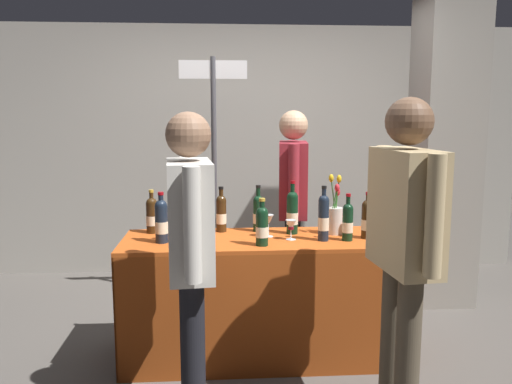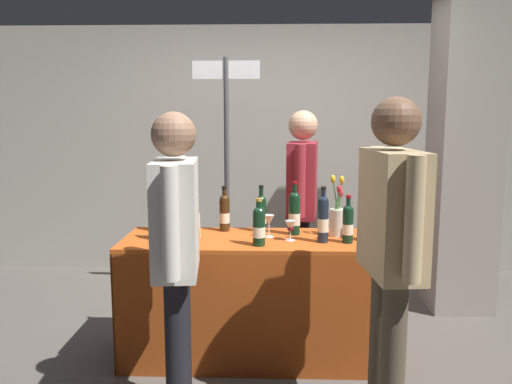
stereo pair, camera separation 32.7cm
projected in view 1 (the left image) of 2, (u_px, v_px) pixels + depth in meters
The scene contains 22 objects.
ground_plane at pixel (256, 355), 3.44m from camera, with size 12.00×12.00×0.00m, color #514C47.
back_partition at pixel (243, 150), 5.22m from camera, with size 5.65×0.12×2.44m, color #9E998E.
concrete_pillar at pixel (445, 130), 4.26m from camera, with size 0.48×0.48×2.90m, color gray.
tasting_table at pixel (256, 277), 3.36m from camera, with size 1.71×0.62×0.80m.
featured_wine_bottle at pixel (348, 221), 3.24m from camera, with size 0.07×0.07×0.30m.
display_bottle_0 at pixel (152, 215), 3.45m from camera, with size 0.08×0.08×0.29m.
display_bottle_1 at pixel (258, 212), 3.50m from camera, with size 0.07×0.07×0.32m.
display_bottle_2 at pixel (368, 218), 3.30m from camera, with size 0.08×0.08×0.30m.
display_bottle_3 at pixel (292, 212), 3.43m from camera, with size 0.08×0.08×0.35m.
display_bottle_4 at pixel (324, 217), 3.24m from camera, with size 0.07×0.07×0.35m.
display_bottle_5 at pixel (221, 213), 3.49m from camera, with size 0.07×0.07×0.31m.
display_bottle_6 at pixel (161, 221), 3.19m from camera, with size 0.08×0.08×0.32m.
display_bottle_7 at pixel (186, 219), 3.18m from camera, with size 0.07×0.07×0.35m.
display_bottle_8 at pixel (262, 225), 3.12m from camera, with size 0.08×0.08×0.29m.
wine_glass_near_vendor at pixel (268, 221), 3.34m from camera, with size 0.07×0.07×0.14m.
wine_glass_mid at pixel (291, 226), 3.27m from camera, with size 0.07×0.07×0.13m.
flower_vase at pixel (335, 217), 3.42m from camera, with size 0.11×0.11×0.41m.
brochure_stand at pixel (188, 225), 3.33m from camera, with size 0.16×0.01×0.16m, color silver.
vendor_presenter at pixel (293, 195), 3.99m from camera, with size 0.26×0.60×1.61m.
taster_foreground_right at pixel (190, 243), 2.54m from camera, with size 0.25×0.59×1.60m.
taster_foreground_left at pixel (404, 234), 2.52m from camera, with size 0.25×0.63×1.67m.
booth_signpost at pixel (214, 156), 4.24m from camera, with size 0.54×0.04×2.04m.
Camera 1 is at (-0.22, -3.23, 1.59)m, focal length 36.33 mm.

